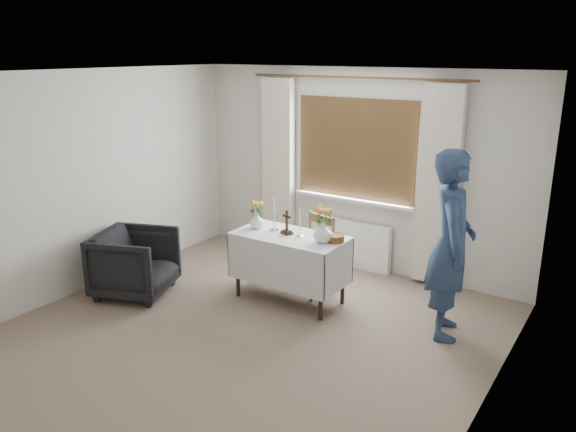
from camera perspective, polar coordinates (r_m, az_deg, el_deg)
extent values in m
plane|color=#836E5B|center=(5.52, -5.66, -12.77)|extent=(5.00, 5.00, 0.00)
cube|color=silver|center=(6.22, 0.16, -5.28)|extent=(1.24, 0.64, 0.76)
imported|color=black|center=(6.61, -15.29, -4.63)|extent=(1.05, 1.03, 0.74)
imported|color=navy|center=(5.54, 16.22, -2.83)|extent=(0.65, 0.78, 1.84)
cube|color=white|center=(7.26, 6.33, -2.81)|extent=(1.10, 0.10, 0.60)
imported|color=white|center=(6.31, -3.18, -0.47)|extent=(0.20, 0.20, 0.17)
imported|color=white|center=(5.85, 3.56, -1.68)|extent=(0.24, 0.24, 0.21)
cylinder|color=brown|center=(5.90, 4.79, -2.25)|extent=(0.21, 0.21, 0.07)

